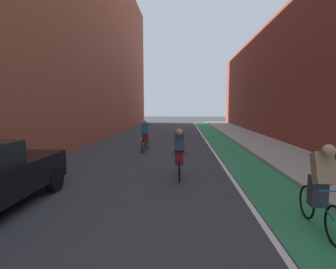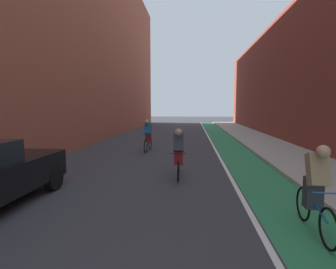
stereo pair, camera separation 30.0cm
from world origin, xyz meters
TOP-DOWN VIEW (x-y plane):
  - ground_plane at (0.00, 17.26)m, footprint 93.52×93.52m
  - bike_lane_paint at (3.48, 19.26)m, footprint 1.60×42.51m
  - lane_divider_stripe at (2.58, 19.26)m, footprint 0.12×42.51m
  - sidewalk_right at (5.69, 19.26)m, footprint 2.82×42.51m
  - building_facade_left at (-6.08, 19.24)m, footprint 4.15×42.51m
  - building_facade_right at (8.30, 21.26)m, footprint 2.40×38.51m
  - cyclist_mid at (3.51, 8.69)m, footprint 0.48×1.72m
  - cyclist_trailing at (0.92, 12.09)m, footprint 0.48×1.65m
  - cyclist_far at (-0.88, 16.73)m, footprint 0.48×1.73m

SIDE VIEW (x-z plane):
  - ground_plane at x=0.00m, z-range 0.00..0.00m
  - bike_lane_paint at x=3.48m, z-range 0.00..0.00m
  - lane_divider_stripe at x=2.58m, z-range 0.00..0.00m
  - sidewalk_right at x=5.69m, z-range 0.00..0.14m
  - cyclist_trailing at x=0.92m, z-range 0.01..1.59m
  - cyclist_mid at x=3.51m, z-range 0.00..1.62m
  - cyclist_far at x=-0.88m, z-range 0.00..1.62m
  - building_facade_right at x=8.30m, z-range 0.00..8.39m
  - building_facade_left at x=-6.08m, z-range 0.00..14.64m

